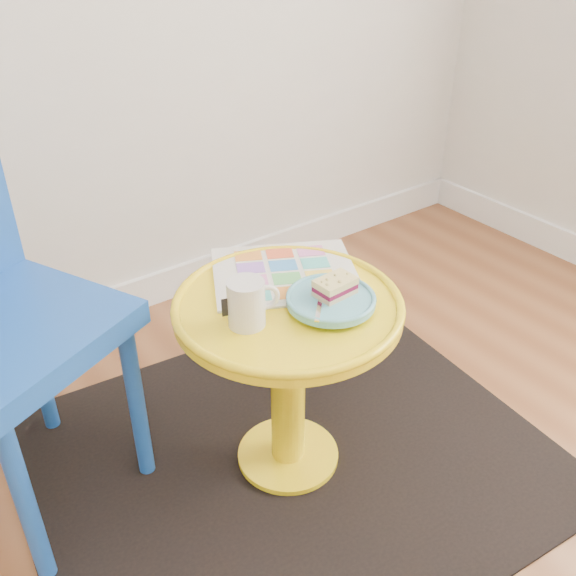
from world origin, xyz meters
TOP-DOWN VIEW (x-y plane):
  - rug at (0.44, 1.10)m, footprint 1.40×1.22m
  - side_table at (0.44, 1.10)m, footprint 0.52×0.52m
  - newspaper at (0.51, 1.20)m, footprint 0.44×0.42m
  - mug at (0.32, 1.08)m, footprint 0.11×0.08m
  - plate at (0.50, 1.02)m, footprint 0.20×0.20m
  - cake_slice at (0.52, 1.03)m, footprint 0.09×0.06m
  - fork at (0.47, 1.02)m, footprint 0.11×0.11m

SIDE VIEW (x-z plane):
  - rug at x=0.44m, z-range 0.00..0.01m
  - side_table at x=0.44m, z-range 0.11..0.60m
  - newspaper at x=0.51m, z-range 0.49..0.50m
  - plate at x=0.50m, z-range 0.50..0.52m
  - fork at x=0.47m, z-range 0.52..0.53m
  - cake_slice at x=0.52m, z-range 0.52..0.56m
  - mug at x=0.32m, z-range 0.50..0.60m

